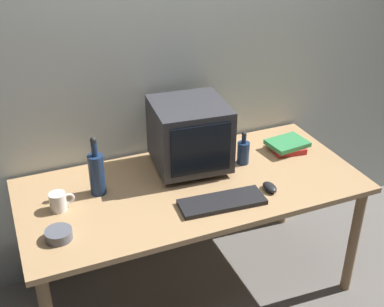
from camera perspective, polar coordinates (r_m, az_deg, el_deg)
The scene contains 11 objects.
ground_plane at distance 3.05m, azimuth 0.00°, elevation -14.84°, with size 6.00×6.00×0.00m, color slate.
back_wall at distance 2.77m, azimuth -3.82°, elevation 10.86°, with size 4.00×0.08×2.50m, color beige.
desk at distance 2.64m, azimuth 0.00°, elevation -4.82°, with size 1.76×0.82×0.71m.
crt_monitor at distance 2.66m, azimuth -0.29°, elevation 2.13°, with size 0.41×0.42×0.37m.
keyboard at distance 2.45m, azimuth 3.43°, elevation -5.51°, with size 0.42×0.15×0.02m, color black.
computer_mouse at distance 2.57m, azimuth 8.79°, elevation -3.80°, with size 0.06×0.10×0.04m, color black.
bottle_tall at distance 2.51m, azimuth -10.75°, elevation -2.14°, with size 0.08×0.08×0.31m.
bottle_short at distance 2.77m, azimuth 5.83°, elevation 0.21°, with size 0.07×0.07×0.19m.
book_stack at distance 2.95m, azimuth 10.72°, elevation 0.93°, with size 0.24×0.19×0.06m.
mug at distance 2.47m, azimuth -14.88°, elevation -5.27°, with size 0.12×0.08×0.09m.
cd_spindle at distance 2.30m, azimuth -14.87°, elevation -8.87°, with size 0.12×0.12×0.04m, color #595B66.
Camera 1 is at (-0.85, -2.02, 2.12)m, focal length 47.06 mm.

